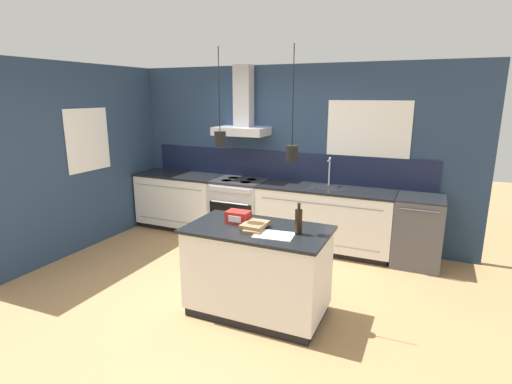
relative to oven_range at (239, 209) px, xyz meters
name	(u,v)px	position (x,y,z in m)	size (l,w,h in m)	color
ground_plane	(219,290)	(0.57, -1.69, -0.46)	(16.00, 16.00, 0.00)	#A87F51
wall_back	(281,150)	(0.55, 0.31, 0.90)	(5.60, 2.42, 2.60)	navy
wall_left	(95,156)	(-1.86, -0.99, 0.85)	(0.08, 3.80, 2.60)	navy
counter_run_left	(181,201)	(-1.09, 0.01, 0.01)	(1.41, 0.64, 0.91)	black
counter_run_sink	(324,219)	(1.34, 0.01, 0.01)	(1.90, 0.64, 1.32)	black
oven_range	(239,209)	(0.00, 0.00, 0.00)	(0.79, 0.66, 0.91)	#B5B5BA
dishwasher	(418,231)	(2.58, 0.00, 0.00)	(0.59, 0.65, 0.91)	#4C4C51
kitchen_island	(258,271)	(1.16, -1.95, 0.00)	(1.39, 0.79, 0.91)	black
bottle_on_island	(299,221)	(1.58, -1.95, 0.58)	(0.07, 0.07, 0.30)	black
book_stack	(255,226)	(1.15, -1.98, 0.49)	(0.23, 0.36, 0.06)	olive
red_supply_box	(238,217)	(0.92, -1.88, 0.52)	(0.23, 0.16, 0.12)	red
paper_pile	(274,235)	(1.39, -2.08, 0.46)	(0.38, 0.28, 0.01)	silver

